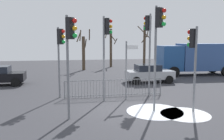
{
  "coord_description": "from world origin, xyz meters",
  "views": [
    {
      "loc": [
        -2.74,
        -11.41,
        3.43
      ],
      "look_at": [
        -0.12,
        2.46,
        1.64
      ],
      "focal_mm": 37.8,
      "sensor_mm": 36.0,
      "label": 1
    }
  ],
  "objects_px": {
    "bare_tree_right": "(111,47)",
    "bare_tree_centre": "(84,51)",
    "traffic_light_mid_left": "(158,35)",
    "traffic_light_foreground_left": "(106,40)",
    "traffic_light_foreground_right": "(60,46)",
    "traffic_light_rear_left": "(193,50)",
    "direction_sign_post": "(127,67)",
    "delivery_truck": "(195,57)",
    "bare_tree_left": "(144,46)",
    "traffic_light_rear_right": "(70,44)",
    "car_silver_trailing": "(149,73)",
    "traffic_light_mid_right": "(148,37)"
  },
  "relations": [
    {
      "from": "bare_tree_right",
      "to": "bare_tree_centre",
      "type": "bearing_deg",
      "value": -144.45
    },
    {
      "from": "traffic_light_mid_left",
      "to": "traffic_light_foreground_left",
      "type": "height_order",
      "value": "traffic_light_mid_left"
    },
    {
      "from": "traffic_light_foreground_right",
      "to": "traffic_light_rear_left",
      "type": "xyz_separation_m",
      "value": [
        6.28,
        -3.84,
        -0.09
      ]
    },
    {
      "from": "traffic_light_rear_left",
      "to": "bare_tree_right",
      "type": "height_order",
      "value": "bare_tree_right"
    },
    {
      "from": "direction_sign_post",
      "to": "traffic_light_foreground_right",
      "type": "bearing_deg",
      "value": 153.77
    },
    {
      "from": "bare_tree_centre",
      "to": "delivery_truck",
      "type": "bearing_deg",
      "value": -29.24
    },
    {
      "from": "traffic_light_mid_left",
      "to": "traffic_light_foreground_right",
      "type": "height_order",
      "value": "traffic_light_mid_left"
    },
    {
      "from": "bare_tree_right",
      "to": "delivery_truck",
      "type": "bearing_deg",
      "value": -51.09
    },
    {
      "from": "traffic_light_foreground_right",
      "to": "bare_tree_centre",
      "type": "relative_size",
      "value": 0.9
    },
    {
      "from": "direction_sign_post",
      "to": "bare_tree_left",
      "type": "height_order",
      "value": "bare_tree_left"
    },
    {
      "from": "traffic_light_rear_right",
      "to": "car_silver_trailing",
      "type": "height_order",
      "value": "traffic_light_rear_right"
    },
    {
      "from": "traffic_light_rear_right",
      "to": "direction_sign_post",
      "type": "height_order",
      "value": "traffic_light_rear_right"
    },
    {
      "from": "delivery_truck",
      "to": "bare_tree_left",
      "type": "height_order",
      "value": "bare_tree_left"
    },
    {
      "from": "traffic_light_foreground_left",
      "to": "car_silver_trailing",
      "type": "xyz_separation_m",
      "value": [
        4.38,
        5.14,
        -2.7
      ]
    },
    {
      "from": "traffic_light_rear_right",
      "to": "bare_tree_centre",
      "type": "xyz_separation_m",
      "value": [
        1.71,
        17.16,
        -1.05
      ]
    },
    {
      "from": "traffic_light_rear_left",
      "to": "delivery_truck",
      "type": "height_order",
      "value": "traffic_light_rear_left"
    },
    {
      "from": "car_silver_trailing",
      "to": "bare_tree_right",
      "type": "distance_m",
      "value": 11.88
    },
    {
      "from": "delivery_truck",
      "to": "bare_tree_right",
      "type": "distance_m",
      "value": 11.01
    },
    {
      "from": "traffic_light_foreground_right",
      "to": "bare_tree_centre",
      "type": "xyz_separation_m",
      "value": [
        2.22,
        13.09,
        -0.85
      ]
    },
    {
      "from": "traffic_light_rear_right",
      "to": "car_silver_trailing",
      "type": "relative_size",
      "value": 1.18
    },
    {
      "from": "delivery_truck",
      "to": "bare_tree_centre",
      "type": "height_order",
      "value": "bare_tree_centre"
    },
    {
      "from": "traffic_light_rear_right",
      "to": "traffic_light_foreground_right",
      "type": "bearing_deg",
      "value": -132.8
    },
    {
      "from": "traffic_light_mid_left",
      "to": "bare_tree_right",
      "type": "xyz_separation_m",
      "value": [
        1.33,
        19.4,
        -1.08
      ]
    },
    {
      "from": "traffic_light_mid_right",
      "to": "bare_tree_left",
      "type": "height_order",
      "value": "bare_tree_left"
    },
    {
      "from": "direction_sign_post",
      "to": "car_silver_trailing",
      "type": "height_order",
      "value": "direction_sign_post"
    },
    {
      "from": "direction_sign_post",
      "to": "delivery_truck",
      "type": "xyz_separation_m",
      "value": [
        9.01,
        8.17,
        -0.15
      ]
    },
    {
      "from": "traffic_light_mid_left",
      "to": "bare_tree_left",
      "type": "xyz_separation_m",
      "value": [
        5.15,
        17.33,
        -0.88
      ]
    },
    {
      "from": "traffic_light_rear_left",
      "to": "bare_tree_right",
      "type": "relative_size",
      "value": 0.79
    },
    {
      "from": "traffic_light_foreground_left",
      "to": "bare_tree_left",
      "type": "xyz_separation_m",
      "value": [
        7.18,
        14.77,
        -0.69
      ]
    },
    {
      "from": "traffic_light_rear_right",
      "to": "bare_tree_right",
      "type": "height_order",
      "value": "bare_tree_right"
    },
    {
      "from": "traffic_light_mid_left",
      "to": "traffic_light_rear_left",
      "type": "xyz_separation_m",
      "value": [
        1.71,
        -0.16,
        -0.67
      ]
    },
    {
      "from": "bare_tree_centre",
      "to": "traffic_light_foreground_left",
      "type": "bearing_deg",
      "value": -88.76
    },
    {
      "from": "car_silver_trailing",
      "to": "traffic_light_foreground_right",
      "type": "bearing_deg",
      "value": -149.9
    },
    {
      "from": "traffic_light_mid_left",
      "to": "traffic_light_rear_right",
      "type": "height_order",
      "value": "traffic_light_mid_left"
    },
    {
      "from": "traffic_light_rear_left",
      "to": "bare_tree_left",
      "type": "relative_size",
      "value": 0.77
    },
    {
      "from": "traffic_light_mid_left",
      "to": "bare_tree_centre",
      "type": "distance_m",
      "value": 17.0
    },
    {
      "from": "direction_sign_post",
      "to": "car_silver_trailing",
      "type": "distance_m",
      "value": 6.02
    },
    {
      "from": "traffic_light_rear_right",
      "to": "traffic_light_foreground_left",
      "type": "xyz_separation_m",
      "value": [
        2.02,
        2.95,
        0.19
      ]
    },
    {
      "from": "traffic_light_foreground_left",
      "to": "traffic_light_foreground_right",
      "type": "bearing_deg",
      "value": -127.44
    },
    {
      "from": "car_silver_trailing",
      "to": "bare_tree_centre",
      "type": "distance_m",
      "value": 10.32
    },
    {
      "from": "traffic_light_rear_right",
      "to": "bare_tree_centre",
      "type": "relative_size",
      "value": 0.96
    },
    {
      "from": "traffic_light_foreground_right",
      "to": "direction_sign_post",
      "type": "bearing_deg",
      "value": 116.89
    },
    {
      "from": "traffic_light_rear_left",
      "to": "bare_tree_left",
      "type": "height_order",
      "value": "bare_tree_left"
    },
    {
      "from": "traffic_light_foreground_left",
      "to": "direction_sign_post",
      "type": "bearing_deg",
      "value": 82.39
    },
    {
      "from": "traffic_light_mid_left",
      "to": "direction_sign_post",
      "type": "relative_size",
      "value": 1.48
    },
    {
      "from": "traffic_light_mid_left",
      "to": "traffic_light_foreground_right",
      "type": "bearing_deg",
      "value": -75.22
    },
    {
      "from": "traffic_light_foreground_right",
      "to": "traffic_light_foreground_left",
      "type": "bearing_deg",
      "value": 107.72
    },
    {
      "from": "traffic_light_rear_left",
      "to": "bare_tree_left",
      "type": "xyz_separation_m",
      "value": [
        3.43,
        17.49,
        -0.21
      ]
    },
    {
      "from": "bare_tree_centre",
      "to": "direction_sign_post",
      "type": "bearing_deg",
      "value": -83.71
    },
    {
      "from": "traffic_light_mid_right",
      "to": "traffic_light_foreground_left",
      "type": "distance_m",
      "value": 2.79
    }
  ]
}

